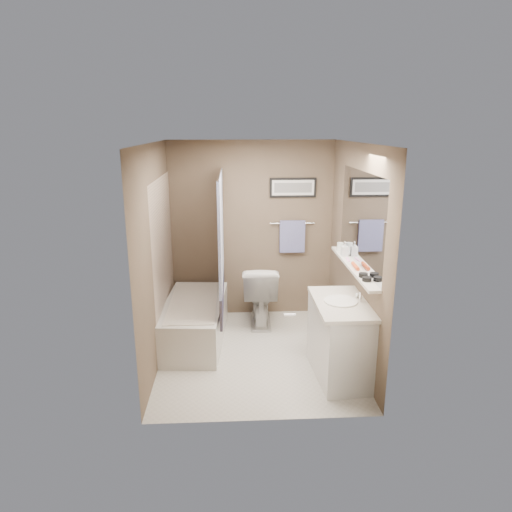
{
  "coord_description": "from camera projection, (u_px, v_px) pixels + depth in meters",
  "views": [
    {
      "loc": [
        -0.26,
        -4.8,
        2.56
      ],
      "look_at": [
        0.0,
        0.15,
        1.15
      ],
      "focal_mm": 32.0,
      "sensor_mm": 36.0,
      "label": 1
    }
  ],
  "objects": [
    {
      "name": "faucet_spout",
      "position": [
        360.0,
        297.0,
        4.64
      ],
      "size": [
        0.02,
        0.02,
        0.1
      ],
      "primitive_type": "cylinder",
      "color": "white",
      "rests_on": "countertop"
    },
    {
      "name": "towel_bar",
      "position": [
        292.0,
        223.0,
        6.17
      ],
      "size": [
        0.6,
        0.02,
        0.02
      ],
      "primitive_type": "cylinder",
      "rotation": [
        0.0,
        1.57,
        0.0
      ],
      "color": "silver",
      "rests_on": "wall_back"
    },
    {
      "name": "curtain_rod",
      "position": [
        220.0,
        173.0,
        5.23
      ],
      "size": [
        0.02,
        1.55,
        0.02
      ],
      "primitive_type": "cylinder",
      "rotation": [
        1.57,
        0.0,
        0.0
      ],
      "color": "silver",
      "rests_on": "wall_left"
    },
    {
      "name": "curtain_upper",
      "position": [
        221.0,
        228.0,
        5.4
      ],
      "size": [
        0.03,
        1.45,
        1.28
      ],
      "primitive_type": "cube",
      "color": "silver",
      "rests_on": "curtain_rod"
    },
    {
      "name": "bathtub",
      "position": [
        194.0,
        321.0,
        5.62
      ],
      "size": [
        0.81,
        1.55,
        0.5
      ],
      "primitive_type": "cube",
      "rotation": [
        0.0,
        0.0,
        -0.07
      ],
      "color": "silver",
      "rests_on": "ground"
    },
    {
      "name": "wall_back",
      "position": [
        252.0,
        231.0,
        6.18
      ],
      "size": [
        2.2,
        0.04,
        2.4
      ],
      "primitive_type": "cube",
      "color": "brown",
      "rests_on": "ground"
    },
    {
      "name": "wall_left",
      "position": [
        157.0,
        257.0,
        4.94
      ],
      "size": [
        0.04,
        2.5,
        2.4
      ],
      "primitive_type": "cube",
      "color": "brown",
      "rests_on": "ground"
    },
    {
      "name": "candle_bowl_near",
      "position": [
        367.0,
        279.0,
        4.43
      ],
      "size": [
        0.09,
        0.09,
        0.04
      ],
      "primitive_type": "cylinder",
      "color": "black",
      "rests_on": "shelf"
    },
    {
      "name": "art_mat",
      "position": [
        293.0,
        188.0,
        6.04
      ],
      "size": [
        0.56,
        0.0,
        0.2
      ],
      "primitive_type": "cube",
      "color": "white",
      "rests_on": "art_frame"
    },
    {
      "name": "glass_jar",
      "position": [
        340.0,
        247.0,
        5.49
      ],
      "size": [
        0.08,
        0.08,
        0.1
      ],
      "primitive_type": "cylinder",
      "color": "white",
      "rests_on": "shelf"
    },
    {
      "name": "vanity",
      "position": [
        340.0,
        341.0,
        4.77
      ],
      "size": [
        0.56,
        0.93,
        0.8
      ],
      "primitive_type": "cube",
      "rotation": [
        0.0,
        0.0,
        0.06
      ],
      "color": "silver",
      "rests_on": "ground"
    },
    {
      "name": "hair_brush_front",
      "position": [
        355.0,
        266.0,
        4.83
      ],
      "size": [
        0.04,
        0.22,
        0.04
      ],
      "primitive_type": "cylinder",
      "rotation": [
        1.57,
        0.0,
        -0.0
      ],
      "color": "#D3481D",
      "rests_on": "shelf"
    },
    {
      "name": "toilet",
      "position": [
        260.0,
        294.0,
        6.09
      ],
      "size": [
        0.49,
        0.82,
        0.82
      ],
      "primitive_type": "imported",
      "rotation": [
        0.0,
        0.0,
        3.1
      ],
      "color": "silver",
      "rests_on": "ground"
    },
    {
      "name": "towel",
      "position": [
        292.0,
        237.0,
        6.2
      ],
      "size": [
        0.34,
        0.05,
        0.44
      ],
      "primitive_type": "cube",
      "color": "#9096D2",
      "rests_on": "towel_bar"
    },
    {
      "name": "ground",
      "position": [
        257.0,
        354.0,
        5.33
      ],
      "size": [
        2.5,
        2.5,
        0.0
      ],
      "primitive_type": "plane",
      "color": "beige",
      "rests_on": "ground"
    },
    {
      "name": "door",
      "position": [
        329.0,
        317.0,
        3.89
      ],
      "size": [
        0.8,
        0.02,
        2.0
      ],
      "primitive_type": "cube",
      "color": "silver",
      "rests_on": "wall_front"
    },
    {
      "name": "curtain_lower",
      "position": [
        222.0,
        293.0,
        5.63
      ],
      "size": [
        0.03,
        1.45,
        0.36
      ],
      "primitive_type": "cube",
      "color": "#292749",
      "rests_on": "curtain_rod"
    },
    {
      "name": "wall_front",
      "position": [
        265.0,
        295.0,
        3.82
      ],
      "size": [
        2.2,
        0.04,
        2.4
      ],
      "primitive_type": "cube",
      "color": "brown",
      "rests_on": "ground"
    },
    {
      "name": "mirror",
      "position": [
        361.0,
        219.0,
        4.8
      ],
      "size": [
        0.02,
        1.6,
        1.0
      ],
      "primitive_type": "cube",
      "color": "silver",
      "rests_on": "wall_right"
    },
    {
      "name": "soap_bottle",
      "position": [
        345.0,
        249.0,
        5.27
      ],
      "size": [
        0.08,
        0.08,
        0.17
      ],
      "primitive_type": "imported",
      "rotation": [
        0.0,
        0.0,
        0.07
      ],
      "color": "#999999",
      "rests_on": "shelf"
    },
    {
      "name": "shelf",
      "position": [
        353.0,
        267.0,
        4.94
      ],
      "size": [
        0.12,
        1.6,
        0.03
      ],
      "primitive_type": "cube",
      "color": "silver",
      "rests_on": "wall_right"
    },
    {
      "name": "art_frame",
      "position": [
        293.0,
        188.0,
        6.05
      ],
      "size": [
        0.62,
        0.02,
        0.26
      ],
      "primitive_type": "cube",
      "color": "black",
      "rests_on": "wall_back"
    },
    {
      "name": "tub_rim",
      "position": [
        193.0,
        302.0,
        5.55
      ],
      "size": [
        0.56,
        1.36,
        0.02
      ],
      "primitive_type": "cube",
      "color": "beige",
      "rests_on": "bathtub"
    },
    {
      "name": "sink_basin",
      "position": [
        341.0,
        301.0,
        4.65
      ],
      "size": [
        0.34,
        0.34,
        0.01
      ],
      "primitive_type": "cylinder",
      "color": "white",
      "rests_on": "countertop"
    },
    {
      "name": "ceiling",
      "position": [
        257.0,
        145.0,
        4.68
      ],
      "size": [
        2.2,
        2.5,
        0.04
      ],
      "primitive_type": "cube",
      "color": "silver",
      "rests_on": "wall_back"
    },
    {
      "name": "art_image",
      "position": [
        293.0,
        188.0,
        6.04
      ],
      "size": [
        0.5,
        0.0,
        0.13
      ],
      "primitive_type": "cube",
      "color": "#595959",
      "rests_on": "art_mat"
    },
    {
      "name": "countertop",
      "position": [
        341.0,
        304.0,
        4.65
      ],
      "size": [
        0.54,
        0.96,
        0.04
      ],
      "primitive_type": "cube",
      "color": "beige",
      "rests_on": "vanity"
    },
    {
      "name": "tile_surround",
      "position": [
        164.0,
        261.0,
        5.48
      ],
      "size": [
        0.02,
        1.55,
        2.0
      ],
      "primitive_type": "cube",
      "color": "beige",
      "rests_on": "wall_left"
    },
    {
      "name": "candle_bowl_far",
      "position": [
        363.0,
        275.0,
        4.54
      ],
      "size": [
        0.09,
        0.09,
        0.04
      ],
      "primitive_type": "cylinder",
      "color": "black",
      "rests_on": "shelf"
    },
    {
      "name": "wall_right",
      "position": [
        354.0,
        254.0,
        5.06
      ],
      "size": [
        0.04,
        2.5,
        2.4
      ],
      "primitive_type": "cube",
      "color": "brown",
      "rests_on": "ground"
    },
    {
      "name": "door_handle",
      "position": [
        290.0,
        315.0,
        3.92
      ],
      "size": [
        0.1,
        0.02,
        0.02
      ],
      "primitive_type": "cylinder",
      "rotation": [
        0.0,
        1.57,
        0.0
      ],
      "color": "silver",
      "rests_on": "door"
    },
    {
      "name": "pink_comb",
      "position": [
        348.0,
        259.0,
        5.14
      ],
      "size": [
        0.04,
        0.16,
        0.01
      ],
      "primitive_type": "cube",
      "rotation": [
        0.0,
        0.0,
        -0.09
      ],
      "color": "#FF9BD1",
      "rests_on": "shelf"
    },
    {
      "name": "faucet_knob",
      "position": [
        358.0,
        295.0,
        4.75
      ],
      "size": [
        0.05,
        0.05,
        0.05
      ],
      "primitive_type": "sphere",
      "color": "silver",
      "rests_on": "countertop"
    }
  ]
}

